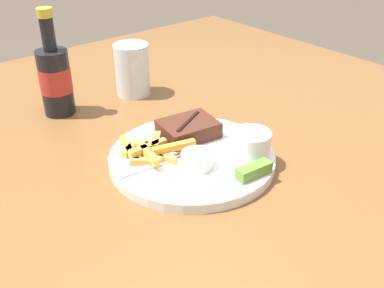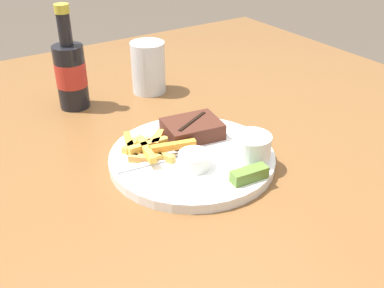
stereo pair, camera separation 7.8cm
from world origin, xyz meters
name	(u,v)px [view 2 (the right image)]	position (x,y,z in m)	size (l,w,h in m)	color
dining_table	(192,190)	(0.00, 0.00, 0.68)	(1.43, 1.46, 0.74)	brown
dinner_plate	(192,158)	(0.00, 0.00, 0.75)	(0.29, 0.29, 0.02)	white
steak_portion	(192,129)	(0.04, 0.05, 0.77)	(0.11, 0.09, 0.03)	#472319
fries_pile	(149,148)	(-0.06, 0.05, 0.77)	(0.12, 0.13, 0.02)	gold
coleslaw_cup	(251,146)	(0.08, -0.07, 0.78)	(0.07, 0.07, 0.05)	white
dipping_sauce_cup	(194,159)	(-0.02, -0.04, 0.77)	(0.05, 0.05, 0.03)	silver
pickle_spear	(249,174)	(0.03, -0.12, 0.77)	(0.06, 0.03, 0.02)	#567A2D
fork_utensil	(151,163)	(-0.08, 0.01, 0.76)	(0.13, 0.03, 0.00)	#B7B7BC
beer_bottle	(71,73)	(-0.09, 0.34, 0.82)	(0.07, 0.07, 0.22)	black
drinking_glass	(148,67)	(0.09, 0.32, 0.80)	(0.08, 0.08, 0.12)	silver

